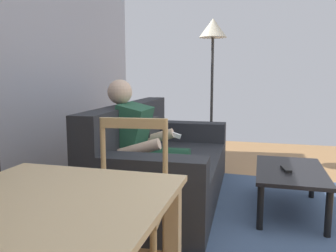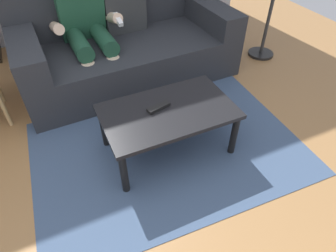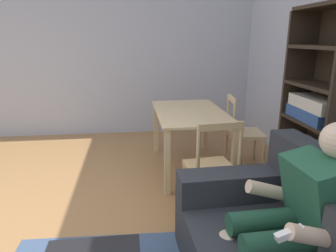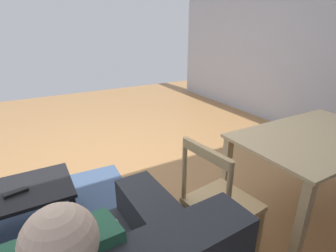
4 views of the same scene
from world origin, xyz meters
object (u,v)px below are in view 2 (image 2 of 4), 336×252
object	(u,v)px
person_lounging	(85,24)
coffee_table	(168,115)
couch	(126,45)
tv_remote	(159,107)

from	to	relation	value
person_lounging	coffee_table	world-z (taller)	person_lounging
coffee_table	couch	bearing A→B (deg)	86.00
couch	tv_remote	xyz separation A→B (m)	(-0.14, -1.12, 0.07)
person_lounging	tv_remote	distance (m)	1.19
person_lounging	coffee_table	bearing A→B (deg)	-77.80
couch	tv_remote	size ratio (longest dim) A/B	12.01
coffee_table	tv_remote	world-z (taller)	tv_remote
person_lounging	couch	bearing A→B (deg)	-5.68
couch	person_lounging	size ratio (longest dim) A/B	1.82
coffee_table	tv_remote	xyz separation A→B (m)	(-0.05, 0.04, 0.06)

